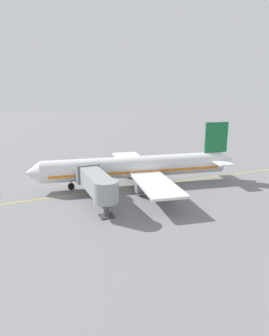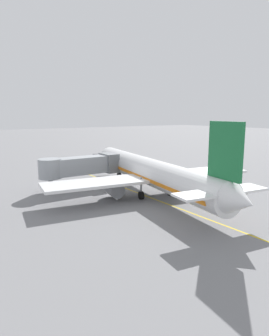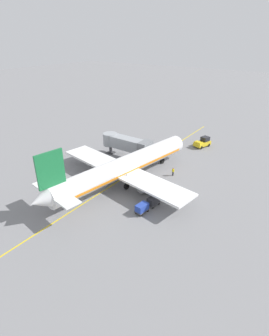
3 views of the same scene
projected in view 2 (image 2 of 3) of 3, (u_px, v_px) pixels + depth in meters
name	position (u px, v px, depth m)	size (l,w,h in m)	color
ground_plane	(135.00, 192.00, 43.90)	(400.00, 400.00, 0.00)	slate
gate_lead_in_line	(135.00, 192.00, 43.90)	(0.24, 80.00, 0.01)	gold
parked_airliner	(150.00, 172.00, 42.09)	(30.44, 37.28, 10.63)	white
jet_bridge	(80.00, 166.00, 45.94)	(12.50, 3.50, 4.98)	#93999E
pushback_tractor	(98.00, 161.00, 66.40)	(3.40, 4.85, 2.40)	gold
baggage_tug_lead	(184.00, 183.00, 46.34)	(1.52, 2.61, 1.62)	silver
baggage_cart_front	(212.00, 185.00, 44.35)	(1.55, 2.96, 1.58)	#4C4C51
baggage_cart_second_in_train	(226.00, 189.00, 41.87)	(1.55, 2.96, 1.58)	#4C4C51
ground_crew_wing_walker	(153.00, 174.00, 52.22)	(0.71, 0.36, 1.69)	#232328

